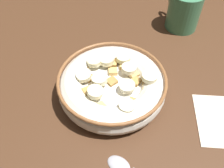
# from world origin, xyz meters

# --- Properties ---
(ground_plane) EXTENTS (1.04, 1.04, 0.02)m
(ground_plane) POSITION_xyz_m (0.00, 0.00, -0.01)
(ground_plane) COLOR #472B19
(cereal_bowl) EXTENTS (0.20, 0.20, 0.06)m
(cereal_bowl) POSITION_xyz_m (0.00, -0.00, 0.03)
(cereal_bowl) COLOR silver
(cereal_bowl) RESTS_ON ground_plane
(coffee_mug) EXTENTS (0.11, 0.08, 0.09)m
(coffee_mug) POSITION_xyz_m (0.14, -0.24, 0.04)
(coffee_mug) COLOR #3F7F59
(coffee_mug) RESTS_ON ground_plane
(folded_napkin) EXTENTS (0.13, 0.11, 0.00)m
(folded_napkin) POSITION_xyz_m (-0.12, -0.15, 0.00)
(folded_napkin) COLOR beige
(folded_napkin) RESTS_ON ground_plane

